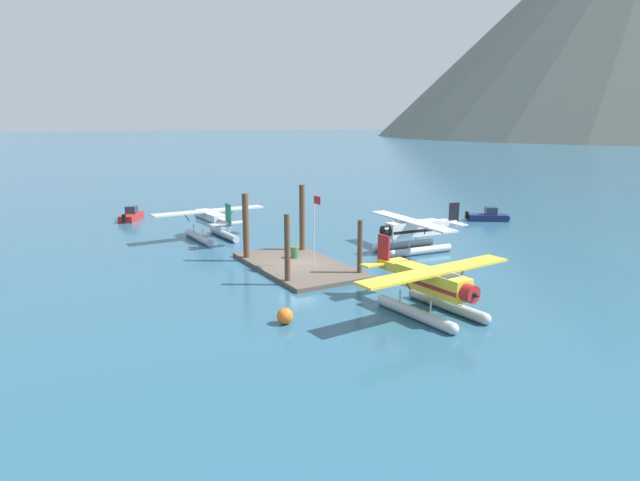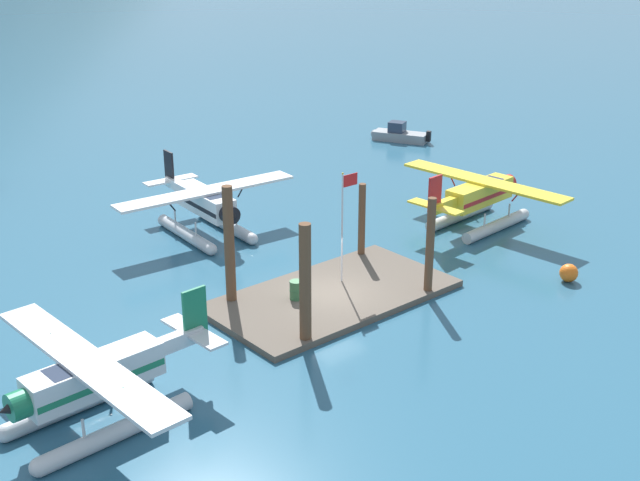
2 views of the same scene
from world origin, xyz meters
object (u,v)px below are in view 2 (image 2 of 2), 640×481
Objects in this scene: seaplane_yellow_stbd_fwd at (480,199)px; seaplane_white_bow_centre at (205,208)px; flagpole at (344,213)px; mooring_buoy at (569,273)px; seaplane_silver_port_aft at (95,385)px; fuel_drum at (296,290)px; boat_grey_open_east at (399,135)px.

seaplane_yellow_stbd_fwd is 15.33m from seaplane_white_bow_centre.
flagpole is 6.03× the size of mooring_buoy.
mooring_buoy is at bearing -37.74° from flagpole.
seaplane_silver_port_aft is at bearing -170.60° from seaplane_yellow_stbd_fwd.
flagpole is 6.09× the size of fuel_drum.
seaplane_white_bow_centre is (-12.53, 8.83, 0.00)m from seaplane_yellow_stbd_fwd.
mooring_buoy is at bearing -59.52° from seaplane_white_bow_centre.
seaplane_white_bow_centre is at bearing 79.85° from fuel_drum.
seaplane_white_bow_centre is at bearing -161.62° from boat_grey_open_east.
flagpole reaches higher than mooring_buoy.
seaplane_yellow_stbd_fwd reaches higher than fuel_drum.
fuel_drum is 10.31m from seaplane_white_bow_centre.
flagpole is 28.11m from boat_grey_open_east.
boat_grey_open_east is at bearing 57.76° from seaplane_yellow_stbd_fwd.
mooring_buoy is 8.34m from seaplane_yellow_stbd_fwd.
seaplane_silver_port_aft is 1.00× the size of seaplane_white_bow_centre.
seaplane_white_bow_centre is (1.81, 10.12, 0.84)m from fuel_drum.
seaplane_yellow_stbd_fwd is 2.33× the size of boat_grey_open_east.
boat_grey_open_east is (21.69, 17.59, -3.19)m from flagpole.
seaplane_yellow_stbd_fwd is at bearing 5.12° from fuel_drum.
seaplane_white_bow_centre reaches higher than boat_grey_open_east.
mooring_buoy is 0.08× the size of seaplane_yellow_stbd_fwd.
seaplane_yellow_stbd_fwd is (11.33, 1.15, -2.10)m from flagpole.
seaplane_yellow_stbd_fwd is 1.00× the size of seaplane_white_bow_centre.
seaplane_white_bow_centre is at bearing 45.22° from seaplane_silver_port_aft.
fuel_drum reaches higher than mooring_buoy.
mooring_buoy is 27.55m from boat_grey_open_east.
flagpole reaches higher than seaplane_silver_port_aft.
mooring_buoy is 23.04m from seaplane_silver_port_aft.
boat_grey_open_east is (13.11, 24.23, 0.04)m from mooring_buoy.
flagpole is at bearing 12.22° from seaplane_silver_port_aft.
fuel_drum is at bearing -144.35° from boat_grey_open_east.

